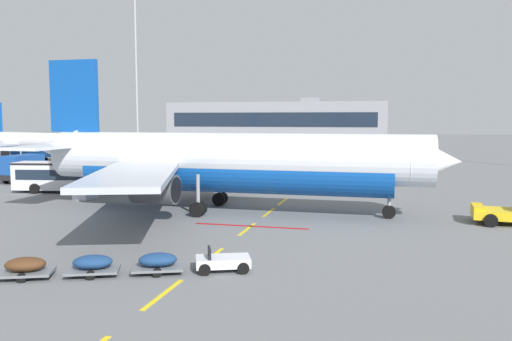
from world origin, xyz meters
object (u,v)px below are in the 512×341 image
Objects in this scene: airliner_foreground at (226,162)px; uld_cargo_container at (85,191)px; apron_shuttle_bus at (76,175)px; apron_light_mast_near at (136,50)px; airliner_mid_left at (37,144)px; baggage_train at (126,263)px; catering_truck at (27,167)px; fuel_service_truck at (361,168)px.

airliner_foreground reaches higher than uld_cargo_container.
apron_light_mast_near reaches higher than apron_shuttle_bus.
apron_shuttle_bus is at bearing 159.85° from airliner_foreground.
airliner_mid_left is 2.46× the size of baggage_train.
catering_truck is at bearing 148.92° from apron_shuttle_bus.
catering_truck reaches higher than uld_cargo_container.
catering_truck reaches higher than apron_shuttle_bus.
fuel_service_truck reaches higher than apron_shuttle_bus.
baggage_train is at bearing -102.69° from fuel_service_truck.
airliner_mid_left is (-42.56, 33.62, -0.73)m from airliner_foreground.
fuel_service_truck is at bearing -13.03° from airliner_mid_left.
baggage_train is at bearing -63.55° from apron_light_mast_near.
airliner_mid_left reaches higher than fuel_service_truck.
uld_cargo_container is (3.39, -3.87, -0.95)m from apron_shuttle_bus.
apron_light_mast_near is at bearing 116.45° from baggage_train.
baggage_train is (18.25, -23.86, -1.22)m from apron_shuttle_bus.
airliner_mid_left is 36.79m from apron_shuttle_bus.
airliner_mid_left is 2.26× the size of apron_shuttle_bus.
catering_truck is at bearing -90.56° from apron_light_mast_near.
airliner_foreground is at bearing -55.02° from apron_light_mast_near.
apron_shuttle_bus is 1.73× the size of catering_truck.
uld_cargo_container is (-23.63, -18.99, -0.85)m from fuel_service_truck.
fuel_service_truck is at bearing 13.02° from catering_truck.
catering_truck is 3.89× the size of uld_cargo_container.
baggage_train is at bearing -53.37° from uld_cargo_container.
catering_truck is 0.24× the size of apron_light_mast_near.
airliner_mid_left is 41.98m from uld_cargo_container.
apron_shuttle_bus is (24.82, -27.11, -1.47)m from airliner_mid_left.
apron_shuttle_bus is at bearing -47.52° from airliner_mid_left.
uld_cargo_container reaches higher than baggage_train.
catering_truck is (-28.36, 12.91, -2.30)m from airliner_foreground.
fuel_service_truck is at bearing 66.74° from airliner_foreground.
catering_truck is at bearing -166.98° from fuel_service_truck.
apron_light_mast_near is (-28.61, 57.51, 17.79)m from baggage_train.
apron_shuttle_bus is 5.24m from uld_cargo_container.
fuel_service_truck is at bearing 77.31° from baggage_train.
fuel_service_truck is (51.85, -12.00, -1.58)m from airliner_mid_left.
fuel_service_truck reaches higher than uld_cargo_container.
airliner_foreground is 19.02m from apron_shuttle_bus.
fuel_service_truck is at bearing 38.78° from uld_cargo_container.
catering_truck is 41.85m from baggage_train.
airliner_foreground is at bearing -20.15° from apron_shuttle_bus.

